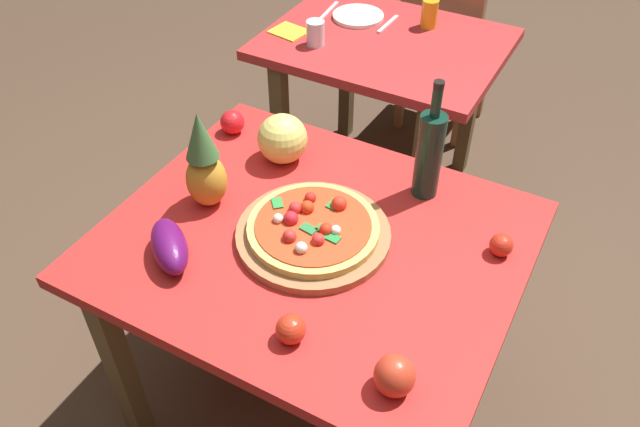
{
  "coord_description": "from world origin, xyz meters",
  "views": [
    {
      "loc": [
        0.61,
        -1.08,
        1.98
      ],
      "look_at": [
        -0.0,
        0.05,
        0.81
      ],
      "focal_mm": 35.78,
      "sensor_mm": 36.0,
      "label": 1
    }
  ],
  "objects_px": {
    "background_table": "(383,66)",
    "bell_pepper": "(394,376)",
    "tomato_beside_pepper": "(291,329)",
    "tomato_by_bottle": "(501,245)",
    "napkin_folded": "(289,31)",
    "dining_chair": "(444,45)",
    "pineapple_left": "(204,165)",
    "pizza": "(311,227)",
    "wine_bottle": "(429,153)",
    "fork_utensil": "(329,10)",
    "knife_utensil": "(388,24)",
    "drinking_glass_juice": "(429,14)",
    "eggplant": "(169,246)",
    "tomato_near_board": "(232,122)",
    "melon": "(282,139)",
    "dinner_plate": "(358,16)",
    "display_table": "(314,262)",
    "pizza_board": "(311,235)",
    "drinking_glass_water": "(315,33)"
  },
  "relations": [
    {
      "from": "pizza",
      "to": "tomato_beside_pepper",
      "type": "distance_m",
      "value": 0.34
    },
    {
      "from": "background_table",
      "to": "napkin_folded",
      "type": "bearing_deg",
      "value": -160.71
    },
    {
      "from": "fork_utensil",
      "to": "knife_utensil",
      "type": "xyz_separation_m",
      "value": [
        0.28,
        0.0,
        0.0
      ]
    },
    {
      "from": "background_table",
      "to": "knife_utensil",
      "type": "height_order",
      "value": "knife_utensil"
    },
    {
      "from": "dining_chair",
      "to": "fork_utensil",
      "type": "height_order",
      "value": "dining_chair"
    },
    {
      "from": "melon",
      "to": "tomato_beside_pepper",
      "type": "relative_size",
      "value": 2.17
    },
    {
      "from": "tomato_by_bottle",
      "to": "tomato_beside_pepper",
      "type": "bearing_deg",
      "value": -124.36
    },
    {
      "from": "knife_utensil",
      "to": "napkin_folded",
      "type": "relative_size",
      "value": 1.29
    },
    {
      "from": "dining_chair",
      "to": "drinking_glass_water",
      "type": "bearing_deg",
      "value": 71.21
    },
    {
      "from": "background_table",
      "to": "tomato_near_board",
      "type": "xyz_separation_m",
      "value": [
        -0.17,
        -0.84,
        0.16
      ]
    },
    {
      "from": "drinking_glass_juice",
      "to": "background_table",
      "type": "bearing_deg",
      "value": -120.32
    },
    {
      "from": "background_table",
      "to": "bell_pepper",
      "type": "bearing_deg",
      "value": -65.14
    },
    {
      "from": "dining_chair",
      "to": "dinner_plate",
      "type": "relative_size",
      "value": 3.86
    },
    {
      "from": "tomato_near_board",
      "to": "tomato_by_bottle",
      "type": "relative_size",
      "value": 1.27
    },
    {
      "from": "background_table",
      "to": "eggplant",
      "type": "bearing_deg",
      "value": -89.42
    },
    {
      "from": "tomato_by_bottle",
      "to": "tomato_near_board",
      "type": "bearing_deg",
      "value": 172.34
    },
    {
      "from": "dining_chair",
      "to": "drinking_glass_juice",
      "type": "distance_m",
      "value": 0.53
    },
    {
      "from": "dining_chair",
      "to": "eggplant",
      "type": "xyz_separation_m",
      "value": [
        -0.06,
        -1.99,
        0.32
      ]
    },
    {
      "from": "fork_utensil",
      "to": "melon",
      "type": "bearing_deg",
      "value": -74.86
    },
    {
      "from": "melon",
      "to": "fork_utensil",
      "type": "distance_m",
      "value": 1.08
    },
    {
      "from": "background_table",
      "to": "pizza",
      "type": "bearing_deg",
      "value": -75.47
    },
    {
      "from": "bell_pepper",
      "to": "dinner_plate",
      "type": "height_order",
      "value": "bell_pepper"
    },
    {
      "from": "background_table",
      "to": "bell_pepper",
      "type": "distance_m",
      "value": 1.63
    },
    {
      "from": "pineapple_left",
      "to": "dinner_plate",
      "type": "relative_size",
      "value": 1.38
    },
    {
      "from": "pizza",
      "to": "napkin_folded",
      "type": "bearing_deg",
      "value": 123.43
    },
    {
      "from": "display_table",
      "to": "eggplant",
      "type": "bearing_deg",
      "value": -139.7
    },
    {
      "from": "eggplant",
      "to": "fork_utensil",
      "type": "distance_m",
      "value": 1.56
    },
    {
      "from": "napkin_folded",
      "to": "tomato_by_bottle",
      "type": "bearing_deg",
      "value": -36.14
    },
    {
      "from": "background_table",
      "to": "wine_bottle",
      "type": "height_order",
      "value": "wine_bottle"
    },
    {
      "from": "dining_chair",
      "to": "pineapple_left",
      "type": "height_order",
      "value": "pineapple_left"
    },
    {
      "from": "background_table",
      "to": "bell_pepper",
      "type": "xyz_separation_m",
      "value": [
        0.68,
        -1.47,
        0.17
      ]
    },
    {
      "from": "background_table",
      "to": "tomato_beside_pepper",
      "type": "bearing_deg",
      "value": -73.96
    },
    {
      "from": "background_table",
      "to": "drinking_glass_juice",
      "type": "relative_size",
      "value": 8.26
    },
    {
      "from": "display_table",
      "to": "tomato_by_bottle",
      "type": "xyz_separation_m",
      "value": [
        0.46,
        0.18,
        0.13
      ]
    },
    {
      "from": "tomato_by_bottle",
      "to": "dinner_plate",
      "type": "xyz_separation_m",
      "value": [
        -0.95,
        1.09,
        -0.02
      ]
    },
    {
      "from": "bell_pepper",
      "to": "fork_utensil",
      "type": "bearing_deg",
      "value": 122.14
    },
    {
      "from": "pineapple_left",
      "to": "napkin_folded",
      "type": "relative_size",
      "value": 2.17
    },
    {
      "from": "drinking_glass_juice",
      "to": "dinner_plate",
      "type": "distance_m",
      "value": 0.31
    },
    {
      "from": "dining_chair",
      "to": "tomato_near_board",
      "type": "xyz_separation_m",
      "value": [
        -0.24,
        -1.43,
        0.32
      ]
    },
    {
      "from": "wine_bottle",
      "to": "fork_utensil",
      "type": "xyz_separation_m",
      "value": [
        -0.82,
        0.95,
        -0.14
      ]
    },
    {
      "from": "dinner_plate",
      "to": "knife_utensil",
      "type": "relative_size",
      "value": 1.22
    },
    {
      "from": "pizza_board",
      "to": "drinking_glass_juice",
      "type": "height_order",
      "value": "drinking_glass_juice"
    },
    {
      "from": "drinking_glass_juice",
      "to": "dinner_plate",
      "type": "xyz_separation_m",
      "value": [
        -0.29,
        -0.07,
        -0.05
      ]
    },
    {
      "from": "dining_chair",
      "to": "tomato_by_bottle",
      "type": "distance_m",
      "value": 1.74
    },
    {
      "from": "background_table",
      "to": "fork_utensil",
      "type": "xyz_separation_m",
      "value": [
        -0.32,
        0.13,
        0.13
      ]
    },
    {
      "from": "melon",
      "to": "drinking_glass_juice",
      "type": "distance_m",
      "value": 1.08
    },
    {
      "from": "pineapple_left",
      "to": "drinking_glass_juice",
      "type": "bearing_deg",
      "value": 83.96
    },
    {
      "from": "pineapple_left",
      "to": "knife_utensil",
      "type": "height_order",
      "value": "pineapple_left"
    },
    {
      "from": "pineapple_left",
      "to": "tomato_near_board",
      "type": "relative_size",
      "value": 3.82
    },
    {
      "from": "dinner_plate",
      "to": "fork_utensil",
      "type": "height_order",
      "value": "dinner_plate"
    }
  ]
}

